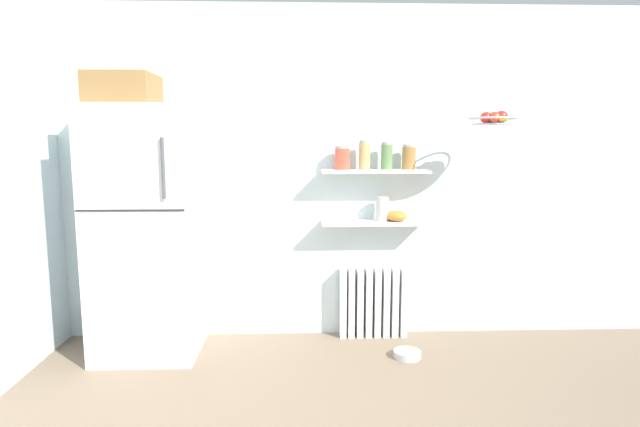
{
  "coord_description": "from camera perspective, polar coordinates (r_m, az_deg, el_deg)",
  "views": [
    {
      "loc": [
        -0.33,
        -2.08,
        1.58
      ],
      "look_at": [
        -0.2,
        1.6,
        1.05
      ],
      "focal_mm": 29.1,
      "sensor_mm": 36.0,
      "label": 1
    }
  ],
  "objects": [
    {
      "name": "back_wall",
      "position": [
        4.16,
        2.48,
        4.31
      ],
      "size": [
        7.04,
        0.1,
        2.6
      ],
      "primitive_type": "cube",
      "color": "silver",
      "rests_on": "ground_plane"
    },
    {
      "name": "refrigerator",
      "position": [
        3.98,
        -18.67,
        -1.27
      ],
      "size": [
        0.73,
        0.68,
        2.03
      ],
      "color": "silver",
      "rests_on": "ground_plane"
    },
    {
      "name": "radiator",
      "position": [
        4.25,
        5.83,
        -9.71
      ],
      "size": [
        0.54,
        0.12,
        0.56
      ],
      "color": "white",
      "rests_on": "ground_plane"
    },
    {
      "name": "wall_shelf_lower",
      "position": [
        4.06,
        6.02,
        -1.01
      ],
      "size": [
        0.83,
        0.22,
        0.02
      ],
      "primitive_type": "cube",
      "color": "white"
    },
    {
      "name": "wall_shelf_upper",
      "position": [
        4.02,
        6.11,
        4.66
      ],
      "size": [
        0.83,
        0.22,
        0.02
      ],
      "primitive_type": "cube",
      "color": "white"
    },
    {
      "name": "storage_jar_0",
      "position": [
        3.99,
        2.45,
        6.11
      ],
      "size": [
        0.12,
        0.12,
        0.18
      ],
      "color": "#C64C38",
      "rests_on": "wall_shelf_upper"
    },
    {
      "name": "storage_jar_1",
      "position": [
        4.0,
        4.92,
        6.41
      ],
      "size": [
        0.09,
        0.09,
        0.22
      ],
      "color": "tan",
      "rests_on": "wall_shelf_upper"
    },
    {
      "name": "storage_jar_2",
      "position": [
        4.03,
        7.35,
        6.29
      ],
      "size": [
        0.09,
        0.09,
        0.21
      ],
      "color": "#5B7F4C",
      "rests_on": "wall_shelf_upper"
    },
    {
      "name": "storage_jar_3",
      "position": [
        4.06,
        9.74,
        6.13
      ],
      "size": [
        0.11,
        0.11,
        0.19
      ],
      "color": "olive",
      "rests_on": "wall_shelf_upper"
    },
    {
      "name": "vase",
      "position": [
        4.06,
        6.84,
        0.5
      ],
      "size": [
        0.1,
        0.1,
        0.19
      ],
      "primitive_type": "cylinder",
      "color": "#B2ADA8",
      "rests_on": "wall_shelf_lower"
    },
    {
      "name": "shelf_bowl",
      "position": [
        4.08,
        8.4,
        -0.26
      ],
      "size": [
        0.18,
        0.18,
        0.08
      ],
      "primitive_type": "ellipsoid",
      "color": "orange",
      "rests_on": "wall_shelf_lower"
    },
    {
      "name": "pet_food_bowl",
      "position": [
        3.97,
        9.57,
        -15.01
      ],
      "size": [
        0.2,
        0.2,
        0.05
      ],
      "primitive_type": "cylinder",
      "color": "#B7B7BC",
      "rests_on": "ground_plane"
    },
    {
      "name": "hanging_fruit_basket",
      "position": [
        3.92,
        18.54,
        9.84
      ],
      "size": [
        0.35,
        0.35,
        0.1
      ],
      "color": "#B2B2B7"
    }
  ]
}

